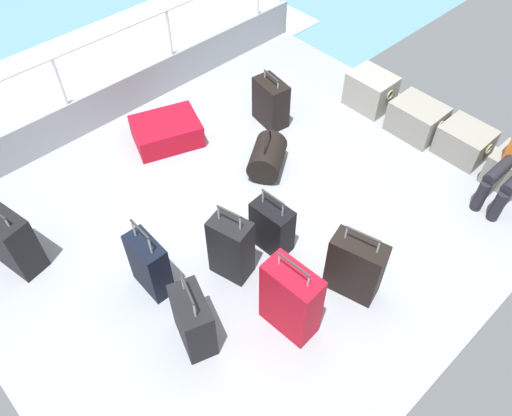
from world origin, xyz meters
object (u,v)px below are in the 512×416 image
object	(u,v)px
suitcase_0	(271,102)
suitcase_4	(193,320)
suitcase_6	(355,267)
suitcase_2	(231,248)
cargo_crate_1	(417,119)
suitcase_3	(149,265)
suitcase_7	(13,242)
suitcase_5	(291,300)
cargo_crate_0	(371,91)
suitcase_8	(272,227)
suitcase_1	(167,131)
cargo_crate_2	(464,142)
duffel_bag	(267,157)

from	to	relation	value
suitcase_0	suitcase_4	xyz separation A→B (m)	(1.55, -2.33, 0.01)
suitcase_6	suitcase_0	bearing A→B (deg)	153.12
suitcase_2	cargo_crate_1	bearing A→B (deg)	90.24
suitcase_3	suitcase_4	world-z (taller)	suitcase_3
suitcase_4	suitcase_7	size ratio (longest dim) A/B	1.03
suitcase_5	suitcase_6	bearing A→B (deg)	78.50
suitcase_6	suitcase_5	bearing A→B (deg)	-101.50
suitcase_3	suitcase_6	bearing A→B (deg)	45.89
cargo_crate_0	suitcase_2	world-z (taller)	suitcase_2
cargo_crate_0	suitcase_7	size ratio (longest dim) A/B	0.75
suitcase_2	suitcase_8	distance (m)	0.46
suitcase_0	suitcase_1	xyz separation A→B (m)	(-0.53, -1.07, -0.13)
suitcase_5	cargo_crate_0	bearing A→B (deg)	116.59
suitcase_3	suitcase_7	distance (m)	1.23
suitcase_7	cargo_crate_1	bearing A→B (deg)	71.84
cargo_crate_2	suitcase_3	world-z (taller)	suitcase_3
suitcase_2	suitcase_8	world-z (taller)	suitcase_2
suitcase_7	cargo_crate_0	bearing A→B (deg)	80.60
cargo_crate_2	suitcase_4	size ratio (longest dim) A/B	0.73
suitcase_1	suitcase_6	size ratio (longest dim) A/B	1.11
cargo_crate_0	suitcase_4	size ratio (longest dim) A/B	0.73
suitcase_3	cargo_crate_2	bearing A→B (deg)	75.21
cargo_crate_1	cargo_crate_2	world-z (taller)	cargo_crate_1
suitcase_2	suitcase_8	xyz separation A→B (m)	(0.04, 0.45, -0.07)
suitcase_1	suitcase_7	xyz separation A→B (m)	(0.44, -1.94, 0.17)
suitcase_0	suitcase_1	size ratio (longest dim) A/B	0.75
suitcase_2	suitcase_3	size ratio (longest dim) A/B	1.03
suitcase_1	cargo_crate_0	bearing A→B (deg)	62.41
suitcase_2	suitcase_4	xyz separation A→B (m)	(0.30, -0.65, -0.05)
cargo_crate_0	cargo_crate_2	xyz separation A→B (m)	(1.22, 0.06, -0.04)
cargo_crate_0	suitcase_0	size ratio (longest dim) A/B	0.86
suitcase_1	suitcase_5	xyz separation A→B (m)	(2.50, -0.62, 0.22)
cargo_crate_2	suitcase_2	size ratio (longest dim) A/B	0.67
suitcase_0	suitcase_3	distance (m)	2.46
suitcase_7	duffel_bag	world-z (taller)	suitcase_7
suitcase_6	cargo_crate_0	bearing A→B (deg)	125.35
suitcase_6	cargo_crate_1	bearing A→B (deg)	111.86
cargo_crate_0	suitcase_0	distance (m)	1.22
suitcase_7	suitcase_8	bearing A→B (deg)	52.09
suitcase_0	suitcase_2	xyz separation A→B (m)	(1.25, -1.69, 0.06)
suitcase_6	suitcase_3	bearing A→B (deg)	-134.11
suitcase_1	suitcase_2	distance (m)	1.90
suitcase_4	cargo_crate_0	bearing A→B (deg)	105.86
suitcase_3	cargo_crate_0	bearing A→B (deg)	95.50
suitcase_4	suitcase_7	xyz separation A→B (m)	(-1.64, -0.67, 0.03)
cargo_crate_0	suitcase_1	bearing A→B (deg)	-117.59
suitcase_0	suitcase_2	distance (m)	2.10
cargo_crate_0	suitcase_5	bearing A→B (deg)	-63.41
cargo_crate_0	cargo_crate_1	xyz separation A→B (m)	(0.66, -0.01, -0.02)
cargo_crate_2	suitcase_7	size ratio (longest dim) A/B	0.75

